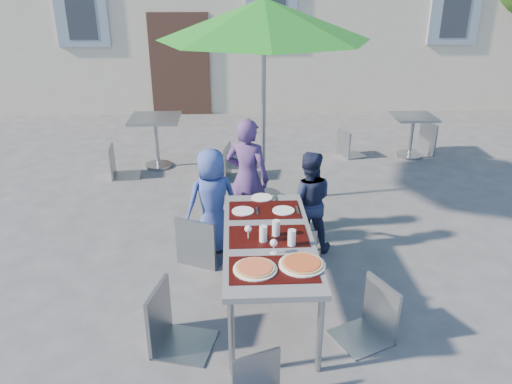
{
  "coord_description": "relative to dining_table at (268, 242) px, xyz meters",
  "views": [
    {
      "loc": [
        -0.86,
        -3.76,
        2.89
      ],
      "look_at": [
        -0.63,
        1.06,
        0.8
      ],
      "focal_mm": 35.0,
      "sensor_mm": 36.0,
      "label": 1
    }
  ],
  "objects": [
    {
      "name": "ground",
      "position": [
        0.56,
        -0.16,
        -0.7
      ],
      "size": [
        90.0,
        90.0,
        0.0
      ],
      "primitive_type": "plane",
      "color": "#454548",
      "rests_on": "ground"
    },
    {
      "name": "dining_table",
      "position": [
        0.0,
        0.0,
        0.0
      ],
      "size": [
        0.8,
        1.85,
        0.76
      ],
      "color": "#4B4C51",
      "rests_on": "ground"
    },
    {
      "name": "pizza_near_left",
      "position": [
        -0.14,
        -0.55,
        0.07
      ],
      "size": [
        0.35,
        0.35,
        0.03
      ],
      "color": "white",
      "rests_on": "dining_table"
    },
    {
      "name": "pizza_near_right",
      "position": [
        0.24,
        -0.5,
        0.07
      ],
      "size": [
        0.38,
        0.38,
        0.03
      ],
      "color": "white",
      "rests_on": "dining_table"
    },
    {
      "name": "glassware",
      "position": [
        0.04,
        -0.1,
        0.13
      ],
      "size": [
        0.44,
        0.37,
        0.15
      ],
      "color": "silver",
      "rests_on": "dining_table"
    },
    {
      "name": "place_settings",
      "position": [
        -0.01,
        0.62,
        0.06
      ],
      "size": [
        0.66,
        0.54,
        0.01
      ],
      "color": "white",
      "rests_on": "dining_table"
    },
    {
      "name": "child_0",
      "position": [
        -0.54,
        1.12,
        -0.1
      ],
      "size": [
        0.68,
        0.56,
        1.2
      ],
      "primitive_type": "imported",
      "rotation": [
        0.0,
        0.0,
        3.5
      ],
      "color": "#374B97",
      "rests_on": "ground"
    },
    {
      "name": "child_1",
      "position": [
        -0.14,
        1.48,
        0.02
      ],
      "size": [
        0.62,
        0.52,
        1.44
      ],
      "primitive_type": "imported",
      "rotation": [
        0.0,
        0.0,
        2.74
      ],
      "color": "#4F346A",
      "rests_on": "ground"
    },
    {
      "name": "child_2",
      "position": [
        0.52,
        1.09,
        -0.11
      ],
      "size": [
        0.6,
        0.38,
        1.17
      ],
      "primitive_type": "imported",
      "rotation": [
        0.0,
        0.0,
        3.06
      ],
      "color": "#1C223D",
      "rests_on": "ground"
    },
    {
      "name": "chair_0",
      "position": [
        -0.67,
        0.84,
        -0.08
      ],
      "size": [
        0.62,
        0.62,
        1.05
      ],
      "color": "gray",
      "rests_on": "ground"
    },
    {
      "name": "chair_1",
      "position": [
        -0.03,
        0.86,
        -0.09
      ],
      "size": [
        0.56,
        0.56,
        1.03
      ],
      "color": "gray",
      "rests_on": "ground"
    },
    {
      "name": "chair_2",
      "position": [
        0.4,
        0.76,
        -0.18
      ],
      "size": [
        0.5,
        0.5,
        0.89
      ],
      "color": "gray",
      "rests_on": "ground"
    },
    {
      "name": "chair_3",
      "position": [
        -0.84,
        -0.5,
        -0.08
      ],
      "size": [
        0.57,
        0.56,
        1.05
      ],
      "color": "gray",
      "rests_on": "ground"
    },
    {
      "name": "chair_4",
      "position": [
        0.86,
        -0.46,
        -0.13
      ],
      "size": [
        0.57,
        0.56,
        0.96
      ],
      "color": "#90979B",
      "rests_on": "ground"
    },
    {
      "name": "chair_5",
      "position": [
        -0.13,
        -1.24,
        -0.21
      ],
      "size": [
        0.48,
        0.48,
        0.84
      ],
      "color": "gray",
      "rests_on": "ground"
    },
    {
      "name": "patio_umbrella",
      "position": [
        0.1,
        2.42,
        1.7
      ],
      "size": [
        2.66,
        2.66,
        2.66
      ],
      "color": "#9B9DA2",
      "rests_on": "ground"
    },
    {
      "name": "cafe_table_0",
      "position": [
        -1.54,
        3.88,
        -0.09
      ],
      "size": [
        0.78,
        0.78,
        0.84
      ],
      "color": "#9B9DA2",
      "rests_on": "ground"
    },
    {
      "name": "bg_chair_l_0",
      "position": [
        -2.08,
        3.47,
        -0.15
      ],
      "size": [
        0.46,
        0.46,
        0.94
      ],
      "color": "gray",
      "rests_on": "ground"
    },
    {
      "name": "bg_chair_r_0",
      "position": [
        -0.5,
        3.32,
        -0.1
      ],
      "size": [
        0.53,
        0.53,
        1.01
      ],
      "color": "gray",
      "rests_on": "ground"
    },
    {
      "name": "cafe_table_1",
      "position": [
        2.77,
        4.18,
        -0.21
      ],
      "size": [
        0.68,
        0.68,
        0.73
      ],
      "color": "#9B9DA2",
      "rests_on": "ground"
    },
    {
      "name": "bg_chair_l_1",
      "position": [
        1.69,
        4.26,
        -0.18
      ],
      "size": [
        0.5,
        0.5,
        0.88
      ],
      "color": "#8E9599",
      "rests_on": "ground"
    },
    {
      "name": "bg_chair_r_1",
      "position": [
        3.02,
        4.33,
        -0.08
      ],
      "size": [
        0.57,
        0.57,
        1.04
      ],
      "color": "#90969B",
      "rests_on": "ground"
    }
  ]
}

